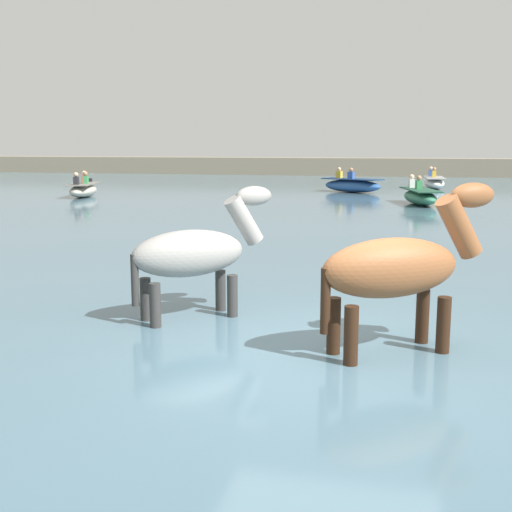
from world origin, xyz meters
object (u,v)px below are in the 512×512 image
Objects in this scene: boat_near_starboard at (420,196)px; boat_mid_channel at (434,183)px; horse_trailing_grey at (195,257)px; boat_near_port at (352,185)px; boat_distant_east at (83,190)px; horse_lead_chestnut at (398,272)px.

boat_mid_channel is at bearing 85.06° from boat_near_starboard.
horse_trailing_grey reaches higher than boat_near_starboard.
boat_near_port is 0.96× the size of boat_near_starboard.
boat_distant_east is at bearing -154.05° from boat_near_port.
boat_distant_east is at bearing 126.55° from horse_lead_chestnut.
boat_mid_channel is 4.97m from boat_near_port.
boat_near_starboard is (13.14, -0.25, -0.01)m from boat_distant_east.
boat_near_starboard is (2.84, -5.26, -0.03)m from boat_near_port.
boat_distant_east is at bearing 122.22° from horse_trailing_grey.
boat_near_starboard is at bearing 80.11° from horse_trailing_grey.
boat_mid_channel is at bearing 43.66° from boat_near_port.
horse_lead_chestnut is 1.06× the size of horse_trailing_grey.
boat_mid_channel is 0.99× the size of boat_near_starboard.
boat_mid_channel is 8.72m from boat_near_starboard.
horse_lead_chestnut is at bearing -91.38° from boat_near_starboard.
horse_trailing_grey is 0.69× the size of boat_near_port.
horse_trailing_grey is 16.39m from boat_near_starboard.
horse_lead_chestnut is 22.32m from boat_near_port.
horse_trailing_grey is 25.08m from boat_mid_channel.
boat_mid_channel is 1.10× the size of boat_distant_east.
boat_near_starboard is (-0.75, -8.69, 0.00)m from boat_mid_channel.
boat_mid_channel is (1.16, 25.61, -0.55)m from horse_lead_chestnut.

